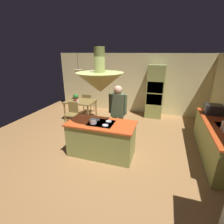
{
  "coord_description": "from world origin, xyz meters",
  "views": [
    {
      "loc": [
        1.42,
        -3.77,
        2.59
      ],
      "look_at": [
        0.1,
        0.4,
        1.0
      ],
      "focal_mm": 26.51,
      "sensor_mm": 36.0,
      "label": 1
    }
  ],
  "objects_px": {
    "dining_table": "(81,103)",
    "oven_tower": "(155,92)",
    "cup_on_table": "(78,101)",
    "potted_plant_on_table": "(76,97)",
    "chair_facing_island": "(72,112)",
    "kitchen_island": "(101,139)",
    "chair_by_back_wall": "(88,102)",
    "canister_tea": "(224,125)",
    "cooking_pot_on_cooktop": "(93,121)",
    "microwave_on_counter": "(213,109)",
    "person_at_island": "(118,111)"
  },
  "relations": [
    {
      "from": "kitchen_island",
      "to": "cooking_pot_on_cooktop",
      "type": "distance_m",
      "value": 0.57
    },
    {
      "from": "chair_facing_island",
      "to": "microwave_on_counter",
      "type": "xyz_separation_m",
      "value": [
        4.54,
        0.14,
        0.54
      ]
    },
    {
      "from": "oven_tower",
      "to": "potted_plant_on_table",
      "type": "bearing_deg",
      "value": -157.23
    },
    {
      "from": "chair_facing_island",
      "to": "potted_plant_on_table",
      "type": "relative_size",
      "value": 2.9
    },
    {
      "from": "oven_tower",
      "to": "microwave_on_counter",
      "type": "bearing_deg",
      "value": -43.83
    },
    {
      "from": "kitchen_island",
      "to": "microwave_on_counter",
      "type": "distance_m",
      "value": 3.3
    },
    {
      "from": "chair_by_back_wall",
      "to": "microwave_on_counter",
      "type": "distance_m",
      "value": 4.73
    },
    {
      "from": "dining_table",
      "to": "person_at_island",
      "type": "bearing_deg",
      "value": -36.02
    },
    {
      "from": "kitchen_island",
      "to": "oven_tower",
      "type": "bearing_deg",
      "value": 71.26
    },
    {
      "from": "chair_facing_island",
      "to": "canister_tea",
      "type": "distance_m",
      "value": 4.66
    },
    {
      "from": "kitchen_island",
      "to": "oven_tower",
      "type": "xyz_separation_m",
      "value": [
        1.1,
        3.24,
        0.61
      ]
    },
    {
      "from": "kitchen_island",
      "to": "dining_table",
      "type": "relative_size",
      "value": 1.54
    },
    {
      "from": "kitchen_island",
      "to": "chair_facing_island",
      "type": "relative_size",
      "value": 1.99
    },
    {
      "from": "cooking_pot_on_cooktop",
      "to": "microwave_on_counter",
      "type": "bearing_deg",
      "value": 29.58
    },
    {
      "from": "cooking_pot_on_cooktop",
      "to": "chair_by_back_wall",
      "type": "bearing_deg",
      "value": 117.96
    },
    {
      "from": "cup_on_table",
      "to": "potted_plant_on_table",
      "type": "bearing_deg",
      "value": 137.12
    },
    {
      "from": "dining_table",
      "to": "oven_tower",
      "type": "bearing_deg",
      "value": 22.21
    },
    {
      "from": "potted_plant_on_table",
      "to": "microwave_on_counter",
      "type": "distance_m",
      "value": 4.7
    },
    {
      "from": "chair_by_back_wall",
      "to": "canister_tea",
      "type": "height_order",
      "value": "canister_tea"
    },
    {
      "from": "oven_tower",
      "to": "person_at_island",
      "type": "height_order",
      "value": "oven_tower"
    },
    {
      "from": "kitchen_island",
      "to": "person_at_island",
      "type": "relative_size",
      "value": 1.0
    },
    {
      "from": "dining_table",
      "to": "microwave_on_counter",
      "type": "distance_m",
      "value": 4.59
    },
    {
      "from": "chair_facing_island",
      "to": "chair_by_back_wall",
      "type": "relative_size",
      "value": 1.0
    },
    {
      "from": "dining_table",
      "to": "chair_by_back_wall",
      "type": "bearing_deg",
      "value": 90.0
    },
    {
      "from": "cooking_pot_on_cooktop",
      "to": "cup_on_table",
      "type": "bearing_deg",
      "value": 127.39
    },
    {
      "from": "person_at_island",
      "to": "chair_by_back_wall",
      "type": "height_order",
      "value": "person_at_island"
    },
    {
      "from": "dining_table",
      "to": "microwave_on_counter",
      "type": "xyz_separation_m",
      "value": [
        4.54,
        -0.53,
        0.38
      ]
    },
    {
      "from": "oven_tower",
      "to": "dining_table",
      "type": "relative_size",
      "value": 1.89
    },
    {
      "from": "oven_tower",
      "to": "canister_tea",
      "type": "bearing_deg",
      "value": -57.46
    },
    {
      "from": "kitchen_island",
      "to": "chair_facing_island",
      "type": "distance_m",
      "value": 2.22
    },
    {
      "from": "potted_plant_on_table",
      "to": "kitchen_island",
      "type": "bearing_deg",
      "value": -47.56
    },
    {
      "from": "dining_table",
      "to": "cooking_pot_on_cooktop",
      "type": "xyz_separation_m",
      "value": [
        1.54,
        -2.23,
        0.32
      ]
    },
    {
      "from": "person_at_island",
      "to": "cooking_pot_on_cooktop",
      "type": "relative_size",
      "value": 9.69
    },
    {
      "from": "person_at_island",
      "to": "cooking_pot_on_cooktop",
      "type": "distance_m",
      "value": 0.91
    },
    {
      "from": "dining_table",
      "to": "microwave_on_counter",
      "type": "height_order",
      "value": "microwave_on_counter"
    },
    {
      "from": "kitchen_island",
      "to": "chair_by_back_wall",
      "type": "xyz_separation_m",
      "value": [
        -1.7,
        2.77,
        0.05
      ]
    },
    {
      "from": "oven_tower",
      "to": "cup_on_table",
      "type": "bearing_deg",
      "value": -153.89
    },
    {
      "from": "chair_by_back_wall",
      "to": "cup_on_table",
      "type": "relative_size",
      "value": 9.67
    },
    {
      "from": "oven_tower",
      "to": "chair_facing_island",
      "type": "distance_m",
      "value": 3.38
    },
    {
      "from": "kitchen_island",
      "to": "dining_table",
      "type": "xyz_separation_m",
      "value": [
        -1.7,
        2.1,
        0.21
      ]
    },
    {
      "from": "microwave_on_counter",
      "to": "kitchen_island",
      "type": "bearing_deg",
      "value": -151.02
    },
    {
      "from": "oven_tower",
      "to": "chair_by_back_wall",
      "type": "bearing_deg",
      "value": -170.44
    },
    {
      "from": "oven_tower",
      "to": "person_at_island",
      "type": "distance_m",
      "value": 2.7
    },
    {
      "from": "dining_table",
      "to": "chair_facing_island",
      "type": "bearing_deg",
      "value": -90.0
    },
    {
      "from": "kitchen_island",
      "to": "cup_on_table",
      "type": "relative_size",
      "value": 19.28
    },
    {
      "from": "chair_facing_island",
      "to": "cooking_pot_on_cooktop",
      "type": "distance_m",
      "value": 2.24
    },
    {
      "from": "potted_plant_on_table",
      "to": "cup_on_table",
      "type": "relative_size",
      "value": 3.33
    },
    {
      "from": "chair_by_back_wall",
      "to": "canister_tea",
      "type": "bearing_deg",
      "value": 153.58
    },
    {
      "from": "dining_table",
      "to": "chair_facing_island",
      "type": "xyz_separation_m",
      "value": [
        0.0,
        -0.67,
        -0.16
      ]
    },
    {
      "from": "chair_by_back_wall",
      "to": "cooking_pot_on_cooktop",
      "type": "distance_m",
      "value": 3.32
    }
  ]
}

